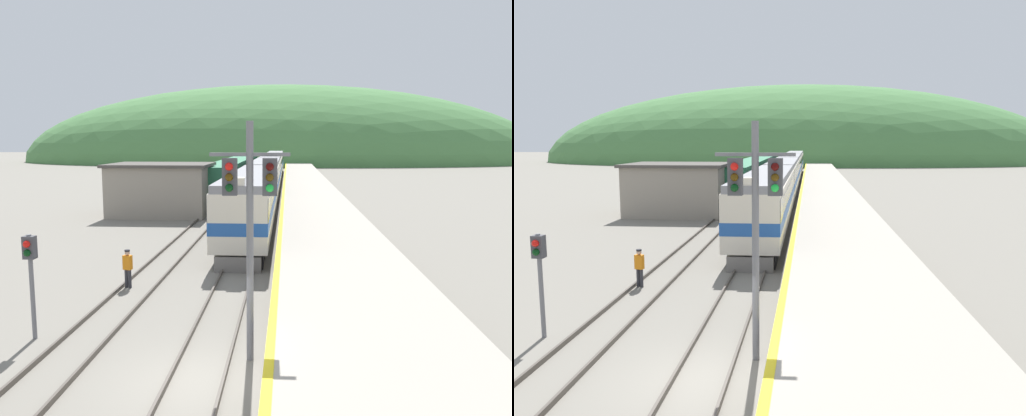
% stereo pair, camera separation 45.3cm
% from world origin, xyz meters
% --- Properties ---
extents(ground_plane, '(500.00, 500.00, 0.00)m').
position_xyz_m(ground_plane, '(0.00, 0.00, 0.00)').
color(ground_plane, slate).
extents(track_main, '(1.52, 180.00, 0.16)m').
position_xyz_m(track_main, '(0.00, 70.00, 0.08)').
color(track_main, '#4C443D').
rests_on(track_main, ground).
extents(track_siding, '(1.51, 180.00, 0.16)m').
position_xyz_m(track_siding, '(-3.95, 70.00, 0.08)').
color(track_siding, '#4C443D').
rests_on(track_siding, ground).
extents(platform, '(5.80, 140.00, 1.09)m').
position_xyz_m(platform, '(4.71, 50.00, 0.54)').
color(platform, '#9E9689').
rests_on(platform, ground).
extents(distant_hills, '(151.58, 68.21, 44.18)m').
position_xyz_m(distant_hills, '(0.00, 135.96, 0.00)').
color(distant_hills, '#477A42').
rests_on(distant_hills, ground).
extents(station_shed, '(8.38, 6.56, 4.33)m').
position_xyz_m(station_shed, '(-8.26, 29.07, 2.18)').
color(station_shed, gray).
rests_on(station_shed, ground).
extents(express_train_lead_car, '(2.90, 20.15, 4.50)m').
position_xyz_m(express_train_lead_car, '(0.00, 20.54, 2.26)').
color(express_train_lead_car, black).
rests_on(express_train_lead_car, ground).
extents(carriage_second, '(2.89, 19.07, 4.14)m').
position_xyz_m(carriage_second, '(0.00, 41.26, 2.25)').
color(carriage_second, black).
rests_on(carriage_second, ground).
extents(carriage_third, '(2.89, 19.07, 4.14)m').
position_xyz_m(carriage_third, '(0.00, 61.22, 2.25)').
color(carriage_third, black).
rests_on(carriage_third, ground).
extents(carriage_fourth, '(2.89, 19.07, 4.14)m').
position_xyz_m(carriage_fourth, '(0.00, 81.17, 2.25)').
color(carriage_fourth, black).
rests_on(carriage_fourth, ground).
extents(siding_train, '(2.90, 37.93, 3.99)m').
position_xyz_m(siding_train, '(-3.95, 48.02, 2.06)').
color(siding_train, black).
rests_on(siding_train, ground).
extents(signal_mast_main, '(2.20, 0.42, 6.75)m').
position_xyz_m(signal_mast_main, '(1.30, 1.41, 4.40)').
color(signal_mast_main, slate).
rests_on(signal_mast_main, ground).
extents(signal_post_siding, '(0.36, 0.42, 3.35)m').
position_xyz_m(signal_post_siding, '(-5.61, 2.46, 2.42)').
color(signal_post_siding, slate).
rests_on(signal_post_siding, ground).
extents(track_worker, '(0.41, 0.31, 1.65)m').
position_xyz_m(track_worker, '(-4.41, 8.09, 0.93)').
color(track_worker, '#2D2D33').
rests_on(track_worker, ground).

